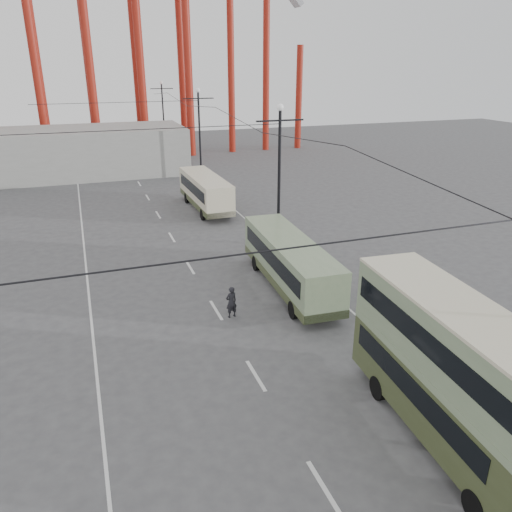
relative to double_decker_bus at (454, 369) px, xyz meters
name	(u,v)px	position (x,y,z in m)	size (l,w,h in m)	color
ground	(324,435)	(-3.63, 1.50, -2.74)	(160.00, 160.00, 0.00)	#464648
road_markings	(180,247)	(-4.49, 21.20, -2.73)	(12.52, 120.00, 0.01)	silver
lamp_post_mid	(279,177)	(1.97, 19.50, 1.94)	(3.20, 0.44, 9.32)	black
lamp_post_far	(200,135)	(1.97, 41.50, 1.94)	(3.20, 0.44, 9.32)	black
lamp_post_distant	(163,115)	(1.97, 63.50, 1.94)	(3.20, 0.44, 9.32)	black
fairground_shed	(83,152)	(-9.63, 48.50, -0.24)	(22.00, 10.00, 5.00)	gray
double_decker_bus	(454,369)	(0.00, 0.00, 0.00)	(2.97, 9.25, 4.89)	#394123
single_decker_green	(290,262)	(-0.10, 12.70, -1.15)	(2.79, 10.05, 2.81)	gray
single_decker_cream	(205,191)	(-0.50, 29.79, -1.13)	(2.49, 9.25, 2.86)	beige
pedestrian	(231,302)	(-4.09, 10.58, -1.93)	(0.59, 0.39, 1.61)	black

